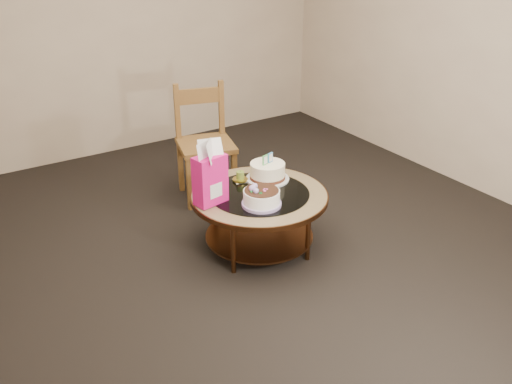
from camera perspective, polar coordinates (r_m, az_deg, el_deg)
ground at (r=4.42m, az=0.32°, el=-5.42°), size 5.00×5.00×0.00m
room_walls at (r=3.84m, az=0.38°, el=14.57°), size 4.52×5.02×2.61m
coffee_table at (r=4.23m, az=0.33°, el=-1.06°), size 1.02×1.02×0.46m
decorated_cake at (r=4.00m, az=0.53°, el=-0.64°), size 0.28×0.28×0.16m
cream_cake at (r=4.38m, az=1.16°, el=2.05°), size 0.33×0.33×0.21m
gift_bag at (r=3.98m, az=-4.63°, el=1.89°), size 0.25×0.20×0.46m
pillar_candle at (r=4.37m, az=-1.59°, el=1.44°), size 0.12×0.12×0.09m
dining_chair at (r=5.02m, az=-5.16°, el=4.99°), size 0.57×0.57×1.00m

